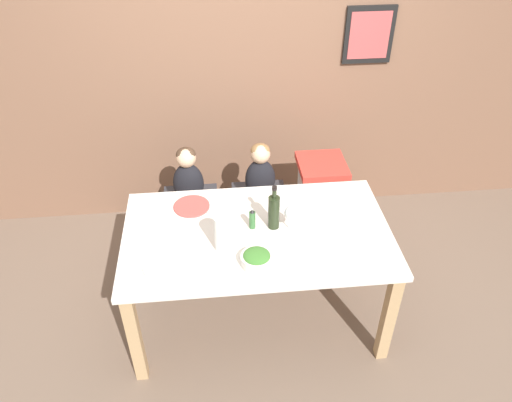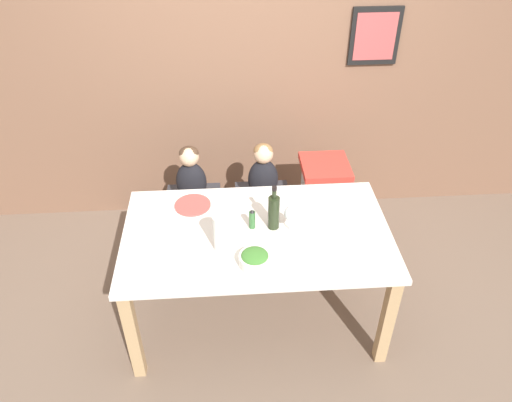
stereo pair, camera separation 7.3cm
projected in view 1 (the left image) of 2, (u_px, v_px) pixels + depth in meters
The scene contains 15 objects.
ground_plane at pixel (257, 314), 3.47m from camera, with size 14.00×14.00×0.00m, color #705B4C.
wall_back at pixel (240, 57), 3.68m from camera, with size 10.00×0.09×2.70m.
dining_table at pixel (257, 243), 3.08m from camera, with size 1.62×0.94×0.75m.
chair_far_left at pixel (191, 208), 3.80m from camera, with size 0.41×0.44×0.45m.
chair_far_center at pixel (260, 204), 3.84m from camera, with size 0.41×0.44×0.45m.
chair_right_highchair at pixel (321, 180), 3.76m from camera, with size 0.35×0.37×0.73m.
person_child_left at pixel (188, 175), 3.62m from camera, with size 0.22×0.15×0.46m.
person_child_center at pixel (260, 171), 3.66m from camera, with size 0.22×0.15×0.46m.
wine_bottle at pixel (274, 211), 2.99m from camera, with size 0.07×0.07×0.30m.
paper_towel_roll at pixel (224, 233), 2.83m from camera, with size 0.11×0.11×0.23m.
wine_glass_near at pixel (291, 213), 2.96m from camera, with size 0.08×0.08×0.17m.
salad_bowl_large at pixel (257, 259), 2.77m from camera, with size 0.18×0.18×0.09m.
dinner_plate_front_left at pixel (164, 266), 2.78m from camera, with size 0.23×0.23×0.01m.
dinner_plate_back_left at pixel (192, 206), 3.21m from camera, with size 0.23×0.23×0.01m.
condiment_bottle_hot_sauce at pixel (252, 219), 3.02m from camera, with size 0.04×0.04×0.14m.
Camera 1 is at (-0.24, -2.29, 2.72)m, focal length 35.00 mm.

